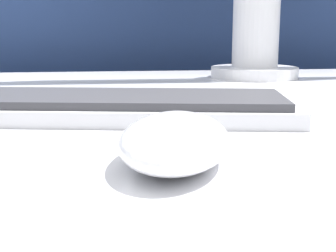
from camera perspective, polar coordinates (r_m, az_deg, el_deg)
The scene contains 3 objects.
partition_panel at distance 1.15m, azimuth -7.34°, elevation 6.28°, with size 5.00×0.03×1.41m.
computer_mouse_near at distance 0.32m, azimuth 0.83°, elevation -1.73°, with size 0.10×0.14×0.03m.
keyboard at distance 0.50m, azimuth -9.09°, elevation 2.41°, with size 0.44×0.20×0.02m.
Camera 1 is at (0.01, -0.51, 0.82)m, focal length 50.00 mm.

